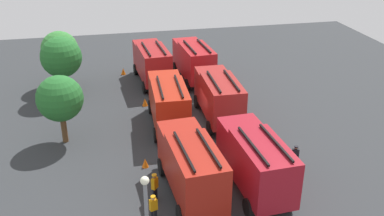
{
  "coord_description": "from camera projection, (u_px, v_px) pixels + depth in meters",
  "views": [
    {
      "loc": [
        -30.02,
        6.37,
        15.96
      ],
      "look_at": [
        0.0,
        0.0,
        1.4
      ],
      "focal_mm": 40.66,
      "sensor_mm": 36.0,
      "label": 1
    }
  ],
  "objects": [
    {
      "name": "traffic_cone_1",
      "position": [
        123.0,
        71.0,
        44.37
      ],
      "size": [
        0.47,
        0.47,
        0.68
      ],
      "primitive_type": "cone",
      "color": "#F2600C",
      "rests_on": "ground"
    },
    {
      "name": "fire_truck_1",
      "position": [
        219.0,
        95.0,
        34.3
      ],
      "size": [
        7.24,
        2.85,
        3.88
      ],
      "rotation": [
        0.0,
        0.0,
        -0.02
      ],
      "color": "maroon",
      "rests_on": "ground"
    },
    {
      "name": "fire_truck_3",
      "position": [
        191.0,
        165.0,
        25.26
      ],
      "size": [
        7.35,
        3.16,
        3.88
      ],
      "rotation": [
        0.0,
        0.0,
        0.07
      ],
      "color": "#A11E13",
      "rests_on": "ground"
    },
    {
      "name": "firefighter_1",
      "position": [
        155.0,
        186.0,
        25.35
      ],
      "size": [
        0.47,
        0.46,
        1.77
      ],
      "rotation": [
        0.0,
        0.0,
        0.85
      ],
      "color": "black",
      "rests_on": "ground"
    },
    {
      "name": "fire_truck_0",
      "position": [
        255.0,
        159.0,
        25.77
      ],
      "size": [
        7.33,
        3.08,
        3.88
      ],
      "rotation": [
        0.0,
        0.0,
        0.06
      ],
      "color": "maroon",
      "rests_on": "ground"
    },
    {
      "name": "fire_truck_5",
      "position": [
        152.0,
        62.0,
        41.56
      ],
      "size": [
        7.36,
        3.18,
        3.88
      ],
      "rotation": [
        0.0,
        0.0,
        0.07
      ],
      "color": "maroon",
      "rests_on": "ground"
    },
    {
      "name": "traffic_cone_2",
      "position": [
        145.0,
        102.0,
        37.51
      ],
      "size": [
        0.49,
        0.49,
        0.69
      ],
      "primitive_type": "cone",
      "color": "#F2600C",
      "rests_on": "ground"
    },
    {
      "name": "traffic_cone_0",
      "position": [
        145.0,
        163.0,
        28.82
      ],
      "size": [
        0.45,
        0.45,
        0.64
      ],
      "primitive_type": "cone",
      "color": "#F2600C",
      "rests_on": "ground"
    },
    {
      "name": "tree_1",
      "position": [
        61.0,
        57.0,
        37.85
      ],
      "size": [
        3.58,
        3.58,
        5.55
      ],
      "color": "brown",
      "rests_on": "ground"
    },
    {
      "name": "tree_2",
      "position": [
        60.0,
        50.0,
        40.31
      ],
      "size": [
        3.42,
        3.42,
        5.3
      ],
      "color": "brown",
      "rests_on": "ground"
    },
    {
      "name": "fire_truck_2",
      "position": [
        194.0,
        60.0,
        42.07
      ],
      "size": [
        7.35,
        3.15,
        3.88
      ],
      "rotation": [
        0.0,
        0.0,
        0.07
      ],
      "color": "#AB171B",
      "rests_on": "ground"
    },
    {
      "name": "ground_plane",
      "position": [
        192.0,
        124.0,
        34.56
      ],
      "size": [
        55.75,
        55.75,
        0.0
      ],
      "primitive_type": "plane",
      "color": "#2D3033"
    },
    {
      "name": "fire_truck_4",
      "position": [
        168.0,
        101.0,
        33.29
      ],
      "size": [
        7.29,
        2.99,
        3.88
      ],
      "rotation": [
        0.0,
        0.0,
        -0.04
      ],
      "color": "#AF2210",
      "rests_on": "ground"
    },
    {
      "name": "tree_0",
      "position": [
        60.0,
        99.0,
        30.57
      ],
      "size": [
        3.3,
        3.3,
        5.12
      ],
      "color": "brown",
      "rests_on": "ground"
    },
    {
      "name": "firefighter_2",
      "position": [
        295.0,
        156.0,
        28.44
      ],
      "size": [
        0.33,
        0.46,
        1.67
      ],
      "rotation": [
        0.0,
        0.0,
        6.05
      ],
      "color": "black",
      "rests_on": "ground"
    },
    {
      "name": "firefighter_0",
      "position": [
        154.0,
        207.0,
        23.64
      ],
      "size": [
        0.36,
        0.47,
        1.68
      ],
      "rotation": [
        0.0,
        0.0,
        3.47
      ],
      "color": "black",
      "rests_on": "ground"
    }
  ]
}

